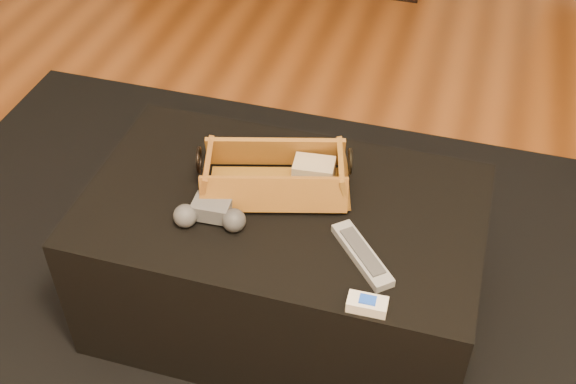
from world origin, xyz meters
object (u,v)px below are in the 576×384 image
(game_controller, at_px, (211,214))
(silver_remote, at_px, (362,254))
(ottoman, at_px, (283,260))
(wicker_basket, at_px, (275,177))
(cream_gadget, at_px, (367,304))
(tv_remote, at_px, (267,187))

(game_controller, relative_size, silver_remote, 0.95)
(ottoman, bearing_deg, wicker_basket, 127.94)
(game_controller, bearing_deg, ottoman, 38.25)
(game_controller, height_order, cream_gadget, game_controller)
(tv_remote, height_order, cream_gadget, tv_remote)
(game_controller, bearing_deg, cream_gadget, -20.36)
(tv_remote, relative_size, game_controller, 1.08)
(ottoman, height_order, tv_remote, tv_remote)
(wicker_basket, relative_size, cream_gadget, 4.68)
(ottoman, height_order, wicker_basket, wicker_basket)
(tv_remote, height_order, wicker_basket, wicker_basket)
(tv_remote, distance_m, silver_remote, 0.31)
(cream_gadget, bearing_deg, ottoman, 134.99)
(ottoman, height_order, game_controller, game_controller)
(ottoman, xyz_separation_m, silver_remote, (0.23, -0.13, 0.22))
(game_controller, xyz_separation_m, silver_remote, (0.37, -0.01, -0.02))
(tv_remote, height_order, game_controller, game_controller)
(silver_remote, height_order, cream_gadget, cream_gadget)
(wicker_basket, xyz_separation_m, silver_remote, (0.26, -0.17, -0.03))
(silver_remote, distance_m, cream_gadget, 0.15)
(wicker_basket, xyz_separation_m, cream_gadget, (0.30, -0.31, -0.03))
(tv_remote, bearing_deg, ottoman, -47.59)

